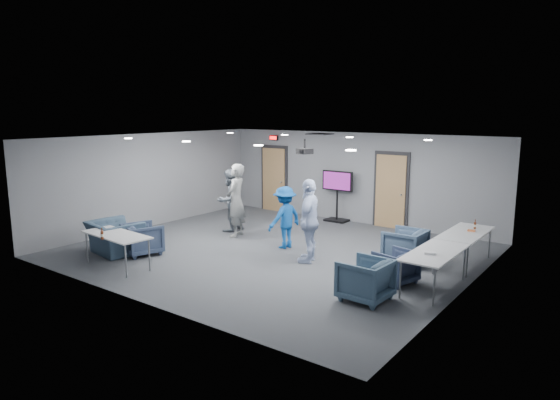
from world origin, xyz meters
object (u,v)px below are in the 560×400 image
Objects in this scene: chair_right_a at (405,246)px; chair_right_c at (365,280)px; person_d at (285,217)px; table_right_a at (465,234)px; bottle_right at (475,225)px; projector at (305,151)px; person_a at (236,200)px; chair_front_b at (115,237)px; person_c at (309,221)px; bottle_front at (102,235)px; tv_stand at (337,193)px; person_b at (230,200)px; table_right_b at (435,254)px; table_front_left at (116,236)px; chair_front_a at (143,239)px; chair_right_b at (396,266)px.

chair_right_a is 1.01× the size of chair_right_c.
table_right_a is (3.97, 1.24, -0.08)m from person_d.
bottle_right reaches higher than chair_right_c.
projector is (-3.48, -1.14, 1.72)m from table_right_a.
person_a reaches higher than chair_front_b.
chair_front_b is at bearing -147.48° from bottle_right.
person_c is 7.72× the size of bottle_front.
person_c reaches higher than tv_stand.
person_a is at bearing 60.89° from person_b.
person_b is 6.33m from table_right_b.
table_front_left is at bearing -71.91° from chair_right_c.
person_c is 3.72m from bottle_right.
tv_stand is at bearing 140.52° from person_a.
projector reaches higher than table_right_a.
person_a reaches higher than table_right_b.
bottle_front is at bearing -20.41° from person_a.
table_front_left is (-5.20, -1.45, 0.30)m from chair_right_c.
bottle_right reaches higher than table_right_a.
projector reaches higher than tv_stand.
person_c is 2.23× the size of chair_right_a.
chair_front_a is (-5.21, -3.04, -0.01)m from chair_right_a.
projector is at bearing -157.43° from person_c.
table_right_a is (6.23, 0.76, -0.18)m from person_b.
person_c is 1.59× the size of chair_front_b.
chair_front_a is 0.46× the size of table_front_left.
person_a is at bearing -123.20° from person_c.
chair_right_b is 5.89m from table_front_left.
chair_right_a is at bearing 121.00° from table_right_a.
chair_right_b is 1.20m from chair_right_c.
tv_stand is at bearing 151.34° from person_b.
table_right_a is at bearing -25.34° from tv_stand.
chair_front_b is at bearing 120.31° from table_right_a.
bottle_right reaches higher than table_right_b.
person_d reaches higher than bottle_right.
bottle_right is (5.90, 5.50, -0.01)m from bottle_front.
chair_front_a is 3.36× the size of bottle_front.
person_b is (-0.55, 0.35, -0.11)m from person_a.
bottle_right is at bearing 109.28° from person_c.
person_b is 2.31m from person_d.
chair_front_b is 6.64m from tv_stand.
projector reaches higher than table_right_b.
chair_front_b is at bearing -8.53° from person_b.
tv_stand is (-3.71, 4.10, 0.55)m from chair_right_b.
chair_right_a is 6.04m from chair_front_a.
tv_stand reaches higher than table_right_b.
tv_stand is at bearing 79.13° from bottle_front.
person_b is 1.48× the size of chair_front_b.
tv_stand is at bearing 159.55° from bottle_right.
projector is (2.20, -0.04, 1.43)m from person_a.
bottle_right is at bearing 44.37° from table_front_left.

